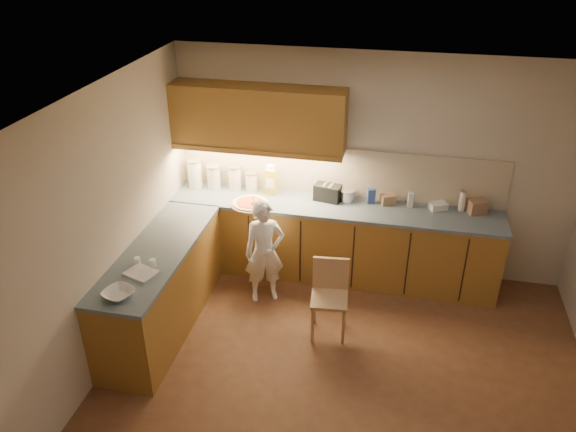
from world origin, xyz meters
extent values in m
plane|color=brown|center=(0.00, 0.00, 0.00)|extent=(4.50, 4.50, 0.00)
cube|color=beige|center=(0.00, 2.00, 1.30)|extent=(4.50, 0.04, 2.60)
cube|color=beige|center=(-2.25, 0.00, 1.30)|extent=(0.04, 4.00, 2.60)
cube|color=white|center=(0.00, 0.00, 2.60)|extent=(4.50, 4.00, 0.04)
cube|color=olive|center=(-0.38, 1.70, 0.44)|extent=(3.75, 0.60, 0.88)
cube|color=olive|center=(-1.95, 0.40, 0.44)|extent=(0.60, 2.00, 0.88)
cube|color=#4D606E|center=(-0.37, 1.70, 0.90)|extent=(3.77, 0.62, 0.04)
cube|color=#4D606E|center=(-1.95, 0.40, 0.90)|extent=(0.62, 2.02, 0.04)
cube|color=black|center=(-1.90, 1.40, 0.44)|extent=(0.02, 0.01, 0.80)
cube|color=black|center=(-1.30, 1.40, 0.44)|extent=(0.02, 0.01, 0.80)
cube|color=black|center=(-0.70, 1.40, 0.44)|extent=(0.02, 0.01, 0.80)
cube|color=black|center=(-0.10, 1.40, 0.44)|extent=(0.02, 0.01, 0.80)
cube|color=black|center=(0.50, 1.40, 0.44)|extent=(0.02, 0.01, 0.80)
cube|color=black|center=(1.10, 1.40, 0.44)|extent=(0.02, 0.01, 0.80)
cube|color=#BAAA90|center=(-0.38, 1.99, 1.21)|extent=(3.75, 0.02, 0.58)
cube|color=olive|center=(-1.27, 1.82, 1.85)|extent=(1.95, 0.35, 0.70)
cube|color=olive|center=(-1.27, 1.65, 1.50)|extent=(1.95, 0.02, 0.06)
cylinder|color=tan|center=(-1.31, 1.51, 0.93)|extent=(0.45, 0.45, 0.02)
cylinder|color=beige|center=(-1.31, 1.51, 0.95)|extent=(0.39, 0.39, 0.02)
cylinder|color=red|center=(-1.31, 1.51, 0.96)|extent=(0.31, 0.31, 0.01)
sphere|color=white|center=(-1.25, 1.47, 0.98)|extent=(0.06, 0.06, 0.06)
cylinder|color=white|center=(-1.22, 1.42, 1.01)|extent=(0.08, 0.09, 0.18)
imported|color=white|center=(-1.03, 1.06, 0.60)|extent=(0.52, 0.44, 1.20)
cylinder|color=tan|center=(-0.39, 0.44, 0.20)|extent=(0.03, 0.03, 0.41)
cylinder|color=tan|center=(-0.08, 0.47, 0.20)|extent=(0.03, 0.03, 0.41)
cylinder|color=tan|center=(-0.42, 0.75, 0.20)|extent=(0.03, 0.03, 0.41)
cylinder|color=tan|center=(-0.11, 0.78, 0.20)|extent=(0.03, 0.03, 0.41)
cube|color=tan|center=(-0.25, 0.61, 0.43)|extent=(0.40, 0.40, 0.04)
cube|color=tan|center=(-0.26, 0.78, 0.63)|extent=(0.37, 0.07, 0.36)
imported|color=white|center=(-1.95, -0.40, 0.95)|extent=(0.32, 0.32, 0.06)
cylinder|color=white|center=(-2.07, 1.83, 1.09)|extent=(0.17, 0.17, 0.33)
cylinder|color=tan|center=(-2.07, 1.83, 1.26)|extent=(0.18, 0.18, 0.02)
cylinder|color=beige|center=(-1.85, 1.85, 1.06)|extent=(0.16, 0.16, 0.27)
cylinder|color=tan|center=(-1.85, 1.85, 1.20)|extent=(0.17, 0.17, 0.02)
cylinder|color=silver|center=(-1.59, 1.87, 1.06)|extent=(0.15, 0.15, 0.28)
cylinder|color=gray|center=(-1.59, 1.87, 1.21)|extent=(0.16, 0.16, 0.02)
cylinder|color=silver|center=(-1.39, 1.87, 1.03)|extent=(0.14, 0.14, 0.22)
cylinder|color=gray|center=(-1.39, 1.87, 1.15)|extent=(0.15, 0.15, 0.02)
cube|color=gold|center=(-1.14, 1.83, 1.08)|extent=(0.14, 0.11, 0.31)
cube|color=white|center=(-1.14, 1.83, 1.26)|extent=(0.09, 0.07, 0.06)
cube|color=black|center=(-0.47, 1.82, 1.02)|extent=(0.32, 0.22, 0.19)
cube|color=#B4B5BA|center=(-0.51, 1.82, 1.11)|extent=(0.05, 0.13, 0.00)
cube|color=#B4B5BA|center=(-0.43, 1.81, 1.11)|extent=(0.05, 0.13, 0.00)
cylinder|color=#BBBBC1|center=(-0.25, 1.84, 0.99)|extent=(0.18, 0.18, 0.13)
cylinder|color=#BBBBC1|center=(-0.25, 1.84, 1.06)|extent=(0.19, 0.19, 0.01)
cube|color=#314A93|center=(0.02, 1.85, 1.01)|extent=(0.10, 0.09, 0.18)
cube|color=#A47D58|center=(0.21, 1.87, 0.98)|extent=(0.19, 0.17, 0.11)
cube|color=silver|center=(0.46, 1.85, 1.01)|extent=(0.06, 0.06, 0.17)
cube|color=white|center=(0.77, 1.87, 0.96)|extent=(0.23, 0.20, 0.08)
cylinder|color=white|center=(1.02, 1.88, 1.04)|extent=(0.07, 0.07, 0.23)
cylinder|color=gray|center=(1.02, 1.88, 1.16)|extent=(0.08, 0.08, 0.02)
cube|color=#9C7354|center=(1.18, 1.86, 1.00)|extent=(0.24, 0.22, 0.15)
cube|color=silver|center=(-1.92, -0.03, 0.93)|extent=(0.33, 0.29, 0.02)
cylinder|color=white|center=(-2.01, 0.11, 0.96)|extent=(0.07, 0.07, 0.07)
cylinder|color=white|center=(-1.86, 0.10, 0.96)|extent=(0.07, 0.07, 0.08)
camera|label=1|loc=(0.31, -3.91, 3.85)|focal=35.00mm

